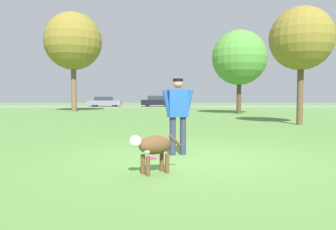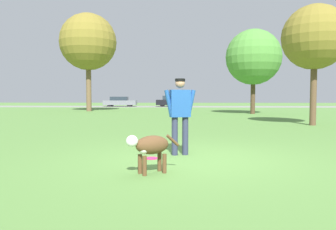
{
  "view_description": "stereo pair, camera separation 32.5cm",
  "coord_description": "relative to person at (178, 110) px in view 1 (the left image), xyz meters",
  "views": [
    {
      "loc": [
        -0.53,
        -6.52,
        1.24
      ],
      "look_at": [
        -0.46,
        -0.44,
        0.9
      ],
      "focal_mm": 35.0,
      "sensor_mm": 36.0,
      "label": 1
    },
    {
      "loc": [
        -0.2,
        -6.51,
        1.24
      ],
      "look_at": [
        -0.46,
        -0.44,
        0.9
      ],
      "focal_mm": 35.0,
      "sensor_mm": 36.0,
      "label": 2
    }
  ],
  "objects": [
    {
      "name": "ground_plane",
      "position": [
        0.24,
        -0.41,
        -0.96
      ],
      "size": [
        120.0,
        120.0,
        0.0
      ],
      "primitive_type": "plane",
      "color": "#56843D"
    },
    {
      "name": "far_road_strip",
      "position": [
        0.24,
        33.78,
        -0.95
      ],
      "size": [
        120.0,
        6.0,
        0.01
      ],
      "color": "gray",
      "rests_on": "ground_plane"
    },
    {
      "name": "person",
      "position": [
        0.0,
        0.0,
        0.0
      ],
      "size": [
        0.68,
        0.31,
        1.62
      ],
      "rotation": [
        0.0,
        0.0,
        0.24
      ],
      "color": "#2D334C",
      "rests_on": "ground_plane"
    },
    {
      "name": "dog",
      "position": [
        -0.47,
        -1.72,
        -0.52
      ],
      "size": [
        0.87,
        0.61,
        0.64
      ],
      "rotation": [
        0.0,
        0.0,
        3.71
      ],
      "color": "brown",
      "rests_on": "ground_plane"
    },
    {
      "name": "frisbee",
      "position": [
        -0.57,
        -0.45,
        -0.95
      ],
      "size": [
        0.26,
        0.26,
        0.02
      ],
      "color": "#E52366",
      "rests_on": "ground_plane"
    },
    {
      "name": "tree_far_right",
      "position": [
        5.14,
        16.86,
        3.1
      ],
      "size": [
        3.95,
        3.95,
        6.04
      ],
      "color": "#4C3826",
      "rests_on": "ground_plane"
    },
    {
      "name": "tree_far_left",
      "position": [
        -7.9,
        20.7,
        4.89
      ],
      "size": [
        4.77,
        4.77,
        8.26
      ],
      "color": "brown",
      "rests_on": "ground_plane"
    },
    {
      "name": "tree_near_right",
      "position": [
        5.71,
        7.48,
        2.81
      ],
      "size": [
        2.76,
        2.76,
        5.17
      ],
      "color": "brown",
      "rests_on": "ground_plane"
    },
    {
      "name": "parked_car_grey",
      "position": [
        -7.74,
        33.83,
        -0.34
      ],
      "size": [
        4.11,
        1.84,
        1.24
      ],
      "rotation": [
        0.0,
        0.0,
        0.03
      ],
      "color": "slate",
      "rests_on": "ground_plane"
    },
    {
      "name": "parked_car_black",
      "position": [
        -1.26,
        33.82,
        -0.29
      ],
      "size": [
        3.87,
        1.71,
        1.36
      ],
      "rotation": [
        0.0,
        0.0,
        0.01
      ],
      "color": "black",
      "rests_on": "ground_plane"
    }
  ]
}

